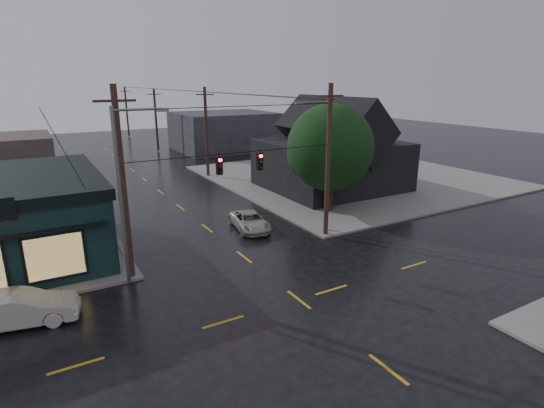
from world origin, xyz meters
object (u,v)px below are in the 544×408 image
corner_tree (330,148)px  sedan_cream (21,309)px  suv_silver (250,221)px  utility_pole_nw (133,278)px  utility_pole_ne (325,236)px

corner_tree → sedan_cream: corner_tree is taller
sedan_cream → suv_silver: bearing=-56.2°
utility_pole_nw → sedan_cream: utility_pole_nw is taller
corner_tree → utility_pole_ne: bearing=-129.0°
utility_pole_nw → utility_pole_ne: (13.00, 0.00, 0.00)m
sedan_cream → suv_silver: (14.26, 6.04, -0.15)m
suv_silver → utility_pole_nw: bearing=-148.7°
sedan_cream → corner_tree: bearing=-62.0°
suv_silver → sedan_cream: bearing=-148.3°
utility_pole_nw → sedan_cream: bearing=-156.3°
sedan_cream → suv_silver: size_ratio=1.04×
utility_pole_nw → suv_silver: utility_pole_nw is taller
utility_pole_nw → utility_pole_ne: size_ratio=1.00×
utility_pole_nw → utility_pole_ne: 13.00m
suv_silver → corner_tree: bearing=13.9°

